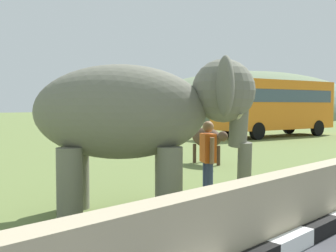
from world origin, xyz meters
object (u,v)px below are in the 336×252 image
cow_near (207,138)px  bus_orange (275,104)px  elephant (141,114)px  person_handler (208,157)px

cow_near → bus_orange: bearing=21.3°
elephant → bus_orange: bus_orange is taller
bus_orange → person_handler: bearing=-153.4°
elephant → bus_orange: (17.89, 7.92, 0.26)m
elephant → cow_near: elephant is taller
elephant → bus_orange: size_ratio=0.44×
person_handler → cow_near: (4.03, 3.41, -0.06)m
bus_orange → cow_near: bearing=-158.7°
elephant → person_handler: bearing=-11.1°
bus_orange → cow_near: bus_orange is taller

